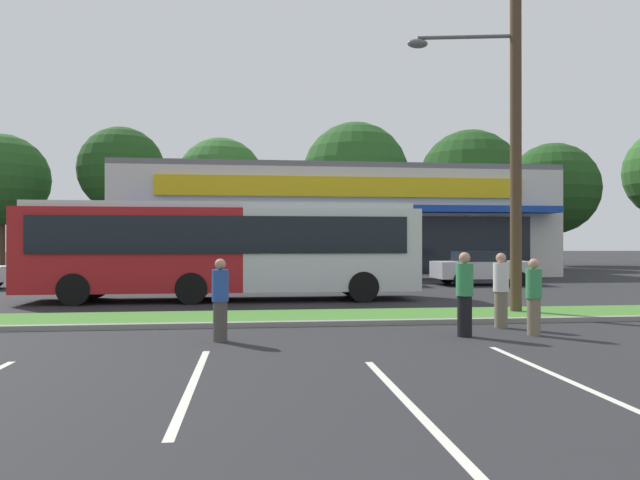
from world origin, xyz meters
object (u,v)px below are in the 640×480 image
Objects in this scene: car_3 at (358,269)px; pedestrian_mid at (465,294)px; pedestrian_by_pole at (501,290)px; pedestrian_far at (534,297)px; city_bus at (225,248)px; car_0 at (482,268)px; pedestrian_near_bench at (220,300)px; utility_pole at (510,108)px.

pedestrian_mid reaches higher than car_3.
pedestrian_far is (0.23, -1.12, -0.05)m from pedestrian_by_pole.
pedestrian_by_pole is (6.57, -7.08, -0.91)m from city_bus.
car_0 is at bearing -114.06° from pedestrian_far.
car_0 is at bearing -160.33° from pedestrian_near_bench.
car_3 is 14.88m from pedestrian_near_bench.
pedestrian_near_bench is at bearing -6.28° from pedestrian_far.
city_bus is at bearing 98.63° from pedestrian_mid.
pedestrian_near_bench is (0.30, -8.19, -0.95)m from city_bus.
city_bus reaches higher than pedestrian_by_pole.
pedestrian_near_bench reaches higher than pedestrian_far.
car_0 is 2.51× the size of pedestrian_mid.
pedestrian_by_pole is at bearing -119.58° from utility_pole.
pedestrian_mid reaches higher than pedestrian_far.
city_bus is 8.25m from pedestrian_near_bench.
pedestrian_far is at bearing 98.47° from pedestrian_by_pole.
pedestrian_mid reaches higher than car_0.
utility_pole is at bearing -32.42° from city_bus.
city_bus is 7.41× the size of pedestrian_mid.
pedestrian_by_pole is at bearing -84.70° from pedestrian_far.
city_bus is 9.79m from pedestrian_mid.
pedestrian_mid reaches higher than pedestrian_near_bench.
pedestrian_by_pole is (-1.21, -2.14, -4.67)m from utility_pole.
utility_pole is 2.19× the size of car_3.
city_bus reaches higher than pedestrian_far.
car_3 is 2.77× the size of pedestrian_by_pole.
pedestrian_near_bench reaches higher than car_0.
car_0 is at bearing -113.23° from pedestrian_by_pole.
pedestrian_far is at bearing -106.84° from utility_pole.
city_bus is 10.69m from pedestrian_far.
pedestrian_far is (6.49, -0.01, -0.01)m from pedestrian_near_bench.
pedestrian_by_pole reaches higher than pedestrian_near_bench.
city_bus is at bearing 147.56° from utility_pole.
pedestrian_near_bench is at bearing 155.80° from pedestrian_mid.
pedestrian_by_pole reaches higher than car_0.
city_bus is 8.04× the size of pedestrian_far.
pedestrian_mid is 1.50m from pedestrian_far.
car_3 is (-2.21, 10.68, -4.78)m from utility_pole.
city_bus reaches higher than pedestrian_mid.
car_0 is 2.73× the size of pedestrian_far.
utility_pole is at bearing -122.57° from pedestrian_by_pole.
utility_pole is at bearing -78.32° from car_3.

